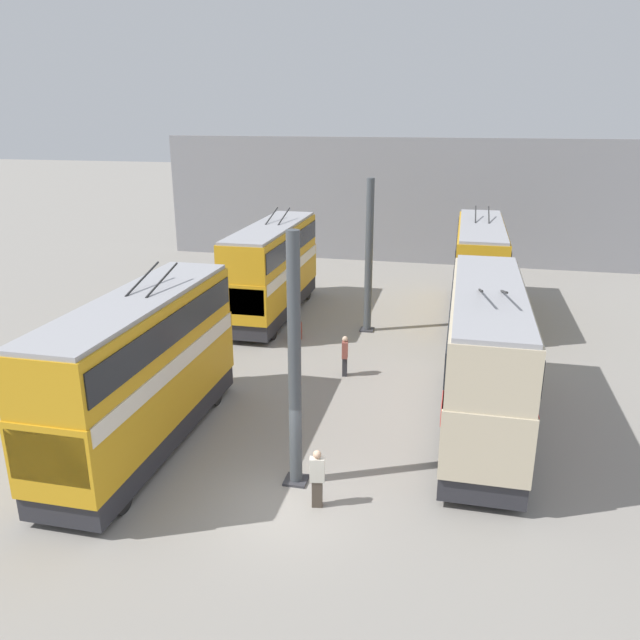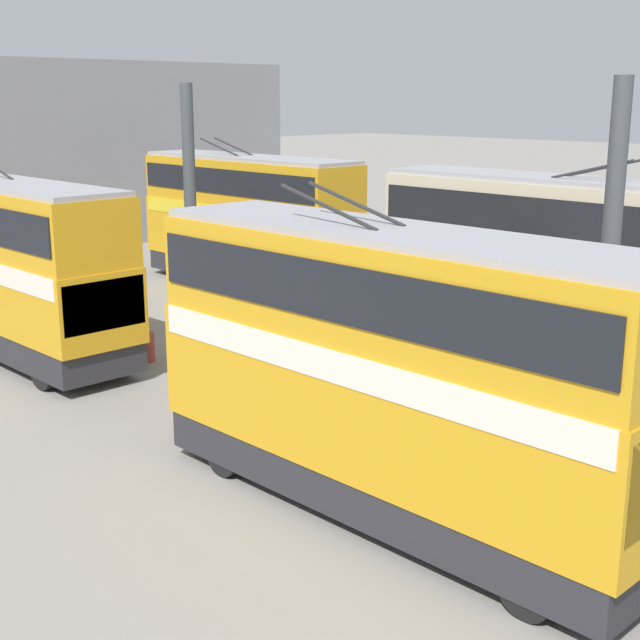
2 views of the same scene
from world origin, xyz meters
name	(u,v)px [view 2 (image 2 of 2)]	position (x,y,z in m)	size (l,w,h in m)	color
support_column_near	(608,277)	(1.46, 0.00, 3.74)	(0.69, 0.69, 7.72)	#42474C
support_column_far	(191,213)	(15.72, 0.00, 3.74)	(0.69, 0.69, 7.72)	#42474C
bus_left_near	(549,256)	(6.15, -5.45, 2.92)	(10.42, 2.54, 5.77)	black
bus_left_far	(249,213)	(19.42, -5.45, 2.90)	(10.35, 2.54, 5.72)	black
bus_right_mid	(393,358)	(2.49, 5.45, 2.93)	(9.98, 2.54, 5.79)	black
bus_right_far	(10,257)	(17.02, 5.45, 2.86)	(10.19, 2.54, 5.63)	black
person_aisle_midway	(322,334)	(9.74, 0.05, 0.95)	(0.45, 0.29, 1.78)	#2D2D33
oil_drum	(144,347)	(13.69, 3.26, 0.42)	(0.63, 0.63, 0.83)	#933828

